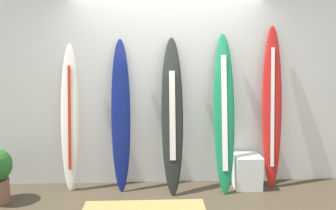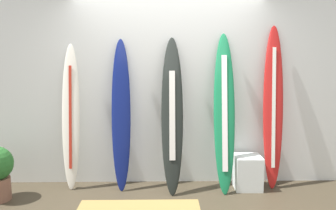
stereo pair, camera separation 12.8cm
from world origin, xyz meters
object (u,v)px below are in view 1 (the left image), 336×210
Objects in this scene: surfboard_emerald at (224,113)px; display_block_left at (247,171)px; surfboard_navy at (121,115)px; surfboard_charcoal at (172,115)px; surfboard_crimson at (272,108)px; surfboard_ivory at (70,119)px.

surfboard_emerald reaches higher than display_block_left.
surfboard_emerald is at bearing -178.40° from display_block_left.
display_block_left is (1.66, -0.06, -0.76)m from surfboard_navy.
surfboard_charcoal is 4.52× the size of display_block_left.
surfboard_crimson reaches higher than surfboard_charcoal.
surfboard_crimson reaches higher than surfboard_emerald.
surfboard_emerald is 0.95× the size of surfboard_crimson.
surfboard_ivory is 2.43m from display_block_left.
surfboard_emerald is 0.86m from display_block_left.
surfboard_navy is at bearing 178.10° from display_block_left.
surfboard_emerald is at bearing -2.68° from surfboard_ivory.
display_block_left is at bearing -165.16° from surfboard_crimson.
surfboard_charcoal is 0.97× the size of surfboard_emerald.
surfboard_ivory is 4.32× the size of display_block_left.
surfboard_emerald is at bearing -2.77° from surfboard_navy.
surfboard_navy is 0.67m from surfboard_charcoal.
surfboard_navy is 0.92× the size of surfboard_crimson.
surfboard_crimson is at bearing 5.09° from surfboard_charcoal.
surfboard_emerald reaches higher than surfboard_ivory.
surfboard_charcoal reaches higher than display_block_left.
surfboard_ivory is 1.32m from surfboard_charcoal.
surfboard_emerald reaches higher than surfboard_charcoal.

